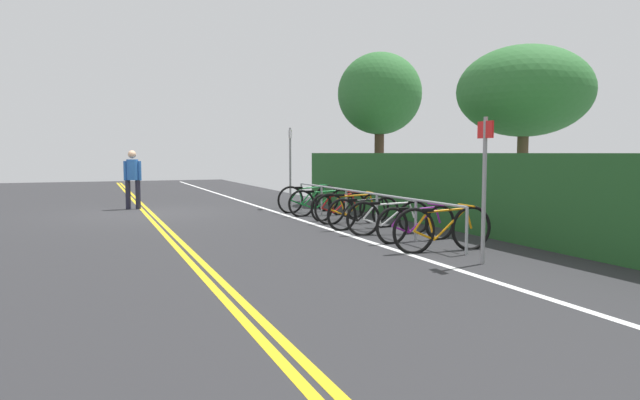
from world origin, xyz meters
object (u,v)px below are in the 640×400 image
bicycle_7 (443,229)px  bicycle_6 (416,224)px  bicycle_3 (352,208)px  tree_mid (524,92)px  bicycle_1 (321,203)px  sign_post_far (484,176)px  bicycle_0 (309,199)px  bicycle_4 (364,213)px  bicycle_2 (339,206)px  tree_near_left (380,94)px  bike_rack (361,199)px  bicycle_5 (389,218)px  sign_post_near (290,160)px  pedestrian (133,175)px

bicycle_7 → bicycle_6: bearing=172.4°
bicycle_3 → tree_mid: size_ratio=0.44×
bicycle_1 → bicycle_6: (4.62, -0.00, -0.01)m
sign_post_far → bicycle_0: bearing=178.1°
bicycle_4 → bicycle_2: bearing=173.4°
tree_near_left → tree_mid: bearing=5.8°
bicycle_3 → bicycle_7: bearing=-2.8°
bike_rack → bicycle_3: 0.58m
bicycle_2 → sign_post_far: (5.92, -0.33, 0.95)m
bicycle_1 → bicycle_7: 5.68m
bicycle_5 → tree_mid: 4.61m
bicycle_1 → bicycle_6: bicycle_1 is taller
sign_post_near → bicycle_5: bearing=0.1°
bike_rack → bicycle_6: (2.33, -0.01, -0.26)m
bicycle_0 → bicycle_1: (0.96, -0.03, -0.02)m
bicycle_5 → bicycle_7: bearing=-3.3°
bicycle_2 → tree_near_left: bearing=141.1°
bike_rack → bicycle_7: size_ratio=4.21×
bicycle_0 → pedestrian: pedestrian is taller
bicycle_1 → pedestrian: pedestrian is taller
sign_post_near → sign_post_far: bearing=-1.2°
bicycle_2 → bicycle_6: bearing=-1.5°
bicycle_3 → bicycle_4: bicycle_3 is taller
bicycle_6 → tree_near_left: (-7.47, 3.12, 3.10)m
tree_mid → bicycle_5: bearing=-80.9°
bicycle_2 → pedestrian: 6.33m
bicycle_0 → bicycle_5: bearing=-0.7°
pedestrian → sign_post_near: (1.27, 4.28, 0.44)m
bicycle_2 → bicycle_4: 1.81m
bike_rack → bicycle_1: 2.30m
sign_post_far → tree_mid: size_ratio=0.52×
tree_near_left → tree_mid: size_ratio=1.19×
sign_post_far → tree_mid: tree_mid is taller
bicycle_2 → tree_mid: (2.13, 3.62, 2.64)m
bicycle_4 → tree_mid: size_ratio=0.44×
bicycle_7 → tree_near_left: tree_near_left is taller
bicycle_0 → bicycle_4: (3.67, -0.14, -0.02)m
bicycle_5 → tree_near_left: size_ratio=0.37×
bicycle_6 → bicycle_5: bearing=-178.6°
bicycle_0 → tree_mid: bearing=42.7°
bicycle_4 → bicycle_3: bearing=170.5°
bicycle_7 → tree_near_left: bearing=159.0°
sign_post_near → bicycle_4: bearing=-0.8°
bicycle_1 → bicycle_2: bearing=6.1°
bicycle_2 → bicycle_5: bearing=-2.6°
bicycle_2 → bicycle_3: 0.86m
bicycle_1 → bicycle_4: bearing=-2.4°
bike_rack → tree_near_left: size_ratio=1.62×
bike_rack → bicycle_3: size_ratio=4.36×
bicycle_7 → tree_mid: bearing=124.4°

